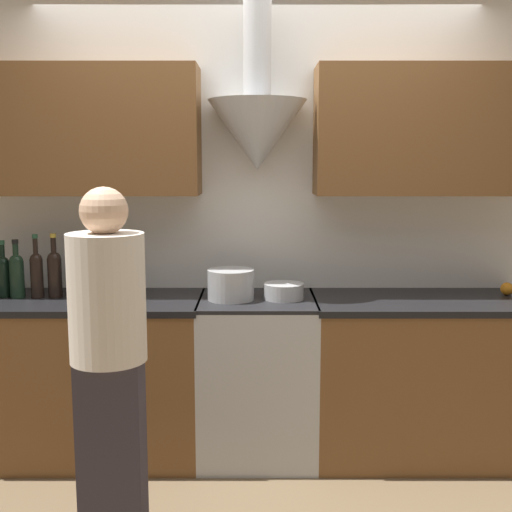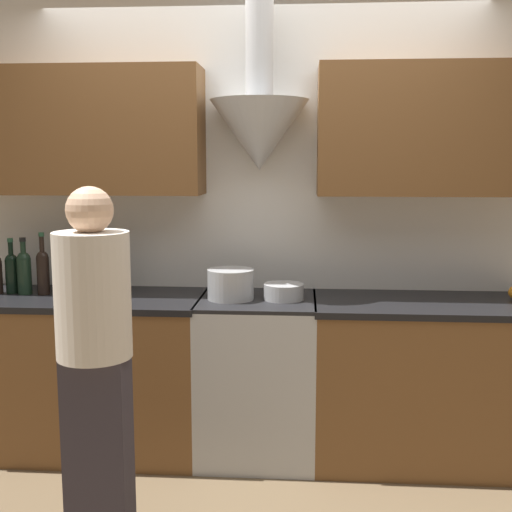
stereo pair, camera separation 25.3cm
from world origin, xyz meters
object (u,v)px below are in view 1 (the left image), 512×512
Objects in this scene: wine_bottle_2 at (2,274)px; person_foreground_left at (108,358)px; stove_range at (256,376)px; mixing_bowl at (282,291)px; wine_bottle_5 at (53,272)px; wine_bottle_6 at (72,274)px; wine_bottle_3 at (15,274)px; wine_bottle_7 at (91,272)px; orange_fruit at (505,289)px; stock_pot at (229,285)px; wine_bottle_4 at (35,272)px; wine_bottle_8 at (111,274)px.

person_foreground_left is at bearing -50.99° from wine_bottle_2.
wine_bottle_2 is (-1.40, 0.05, 0.57)m from stove_range.
stove_range is 0.58× the size of person_foreground_left.
mixing_bowl is at bearing 51.47° from person_foreground_left.
wine_bottle_5 is 1.10× the size of wine_bottle_6.
wine_bottle_3 is at bearing 178.63° from mixing_bowl.
mixing_bowl is 0.14× the size of person_foreground_left.
wine_bottle_7 reaches higher than orange_fruit.
wine_bottle_7 reaches higher than wine_bottle_3.
wine_bottle_6 is 1.28× the size of stock_pot.
wine_bottle_4 reaches higher than wine_bottle_3.
wine_bottle_5 is 4.99× the size of orange_fruit.
orange_fruit is (2.72, 0.07, -0.10)m from wine_bottle_3.
person_foreground_left is (0.41, -0.96, -0.17)m from wine_bottle_6.
mixing_bowl reaches higher than stove_range.
wine_bottle_7 reaches higher than wine_bottle_2.
stove_range is 1.16m from wine_bottle_6.
wine_bottle_8 is at bearing 0.51° from wine_bottle_5.
wine_bottle_8 is 0.21× the size of person_foreground_left.
person_foreground_left reaches higher than wine_bottle_4.
wine_bottle_3 is at bearing -178.49° from orange_fruit.
wine_bottle_7 is at bearing 178.71° from stove_range.
mixing_bowl is 1.26m from orange_fruit.
wine_bottle_6 is at bearing -174.98° from wine_bottle_8.
wine_bottle_4 is at bearing -173.35° from wine_bottle_5.
orange_fruit is (1.26, 0.11, -0.01)m from mixing_bowl.
wine_bottle_6 is at bearing -3.90° from wine_bottle_2.
wine_bottle_8 is (0.31, 0.00, -0.01)m from wine_bottle_5.
orange_fruit is at bearing 1.39° from wine_bottle_5.
person_foreground_left is (0.20, -0.98, -0.17)m from wine_bottle_8.
person_foreground_left reaches higher than stock_pot.
mixing_bowl is at bearing -2.95° from wine_bottle_8.
wine_bottle_5 is (0.29, -0.01, 0.02)m from wine_bottle_2.
stock_pot is 1.55m from orange_fruit.
stock_pot is at bearing 63.63° from person_foreground_left.
stove_range is at bearing -176.09° from orange_fruit.
wine_bottle_7 is 0.23× the size of person_foreground_left.
wine_bottle_5 is 0.11m from wine_bottle_6.
stove_range is 2.54× the size of wine_bottle_4.
mixing_bowl is at bearing -2.12° from wine_bottle_2.
wine_bottle_6 is at bearing 177.02° from stock_pot.
wine_bottle_7 is 4.92× the size of orange_fruit.
orange_fruit is (2.61, 0.07, -0.11)m from wine_bottle_4.
person_foreground_left is (-2.00, -1.04, -0.08)m from orange_fruit.
wine_bottle_6 is 2.41m from orange_fruit.
orange_fruit is 2.26m from person_foreground_left.
stove_range is at bearing -1.29° from wine_bottle_7.
wine_bottle_3 is (-1.32, 0.02, 0.58)m from stove_range.
wine_bottle_5 is (0.20, 0.01, 0.01)m from wine_bottle_3.
person_foreground_left is (-0.74, -0.93, -0.08)m from mixing_bowl.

